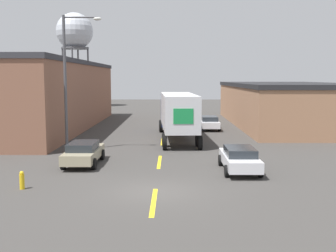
{
  "coord_description": "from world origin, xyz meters",
  "views": [
    {
      "loc": [
        0.73,
        -18.31,
        5.04
      ],
      "look_at": [
        0.48,
        11.3,
        1.64
      ],
      "focal_mm": 45.0,
      "sensor_mm": 36.0,
      "label": 1
    }
  ],
  "objects_px": {
    "parked_car_right_far": "(209,122)",
    "fire_hydrant": "(22,180)",
    "parked_car_left_near": "(84,152)",
    "street_lamp": "(69,74)",
    "water_tower": "(75,32)",
    "semi_truck": "(177,111)",
    "parked_car_right_near": "(239,158)"
  },
  "relations": [
    {
      "from": "street_lamp",
      "to": "water_tower",
      "type": "bearing_deg",
      "value": 102.24
    },
    {
      "from": "parked_car_right_far",
      "to": "fire_hydrant",
      "type": "xyz_separation_m",
      "value": [
        -10.48,
        -22.22,
        -0.3
      ]
    },
    {
      "from": "parked_car_right_near",
      "to": "fire_hydrant",
      "type": "height_order",
      "value": "parked_car_right_near"
    },
    {
      "from": "semi_truck",
      "to": "parked_car_right_near",
      "type": "bearing_deg",
      "value": -78.38
    },
    {
      "from": "parked_car_right_far",
      "to": "fire_hydrant",
      "type": "distance_m",
      "value": 24.57
    },
    {
      "from": "parked_car_right_near",
      "to": "parked_car_left_near",
      "type": "relative_size",
      "value": 1.0
    },
    {
      "from": "parked_car_left_near",
      "to": "water_tower",
      "type": "distance_m",
      "value": 52.23
    },
    {
      "from": "street_lamp",
      "to": "parked_car_right_far",
      "type": "bearing_deg",
      "value": 49.3
    },
    {
      "from": "parked_car_right_near",
      "to": "water_tower",
      "type": "bearing_deg",
      "value": 111.72
    },
    {
      "from": "parked_car_left_near",
      "to": "street_lamp",
      "type": "xyz_separation_m",
      "value": [
        -1.78,
        4.36,
        4.56
      ]
    },
    {
      "from": "parked_car_right_far",
      "to": "street_lamp",
      "type": "bearing_deg",
      "value": -130.7
    },
    {
      "from": "semi_truck",
      "to": "parked_car_left_near",
      "type": "bearing_deg",
      "value": -120.98
    },
    {
      "from": "water_tower",
      "to": "fire_hydrant",
      "type": "relative_size",
      "value": 19.37
    },
    {
      "from": "parked_car_right_far",
      "to": "fire_hydrant",
      "type": "bearing_deg",
      "value": -115.26
    },
    {
      "from": "parked_car_left_near",
      "to": "fire_hydrant",
      "type": "relative_size",
      "value": 5.47
    },
    {
      "from": "parked_car_right_far",
      "to": "street_lamp",
      "type": "height_order",
      "value": "street_lamp"
    },
    {
      "from": "fire_hydrant",
      "to": "parked_car_right_far",
      "type": "bearing_deg",
      "value": 64.74
    },
    {
      "from": "street_lamp",
      "to": "parked_car_right_near",
      "type": "bearing_deg",
      "value": -29.89
    },
    {
      "from": "semi_truck",
      "to": "parked_car_right_near",
      "type": "distance_m",
      "value": 12.81
    },
    {
      "from": "parked_car_right_far",
      "to": "fire_hydrant",
      "type": "height_order",
      "value": "parked_car_right_far"
    },
    {
      "from": "parked_car_right_near",
      "to": "water_tower",
      "type": "xyz_separation_m",
      "value": [
        -20.39,
        51.2,
        12.14
      ]
    },
    {
      "from": "semi_truck",
      "to": "parked_car_left_near",
      "type": "xyz_separation_m",
      "value": [
        -5.61,
        -10.57,
        -1.58
      ]
    },
    {
      "from": "semi_truck",
      "to": "parked_car_right_far",
      "type": "height_order",
      "value": "semi_truck"
    },
    {
      "from": "parked_car_right_far",
      "to": "parked_car_left_near",
      "type": "xyz_separation_m",
      "value": [
        -8.82,
        -16.69,
        0.0
      ]
    },
    {
      "from": "parked_car_right_far",
      "to": "parked_car_left_near",
      "type": "height_order",
      "value": "same"
    },
    {
      "from": "semi_truck",
      "to": "parked_car_left_near",
      "type": "height_order",
      "value": "semi_truck"
    },
    {
      "from": "semi_truck",
      "to": "parked_car_right_far",
      "type": "xyz_separation_m",
      "value": [
        3.21,
        6.12,
        -1.58
      ]
    },
    {
      "from": "semi_truck",
      "to": "street_lamp",
      "type": "bearing_deg",
      "value": -143.0
    },
    {
      "from": "parked_car_right_near",
      "to": "street_lamp",
      "type": "distance_m",
      "value": 13.05
    },
    {
      "from": "semi_truck",
      "to": "parked_car_right_far",
      "type": "bearing_deg",
      "value": 59.29
    },
    {
      "from": "semi_truck",
      "to": "water_tower",
      "type": "relative_size",
      "value": 0.79
    },
    {
      "from": "parked_car_right_far",
      "to": "water_tower",
      "type": "bearing_deg",
      "value": 121.89
    }
  ]
}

